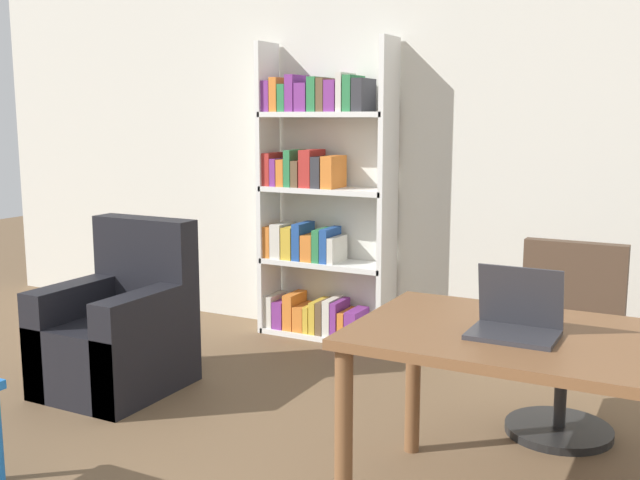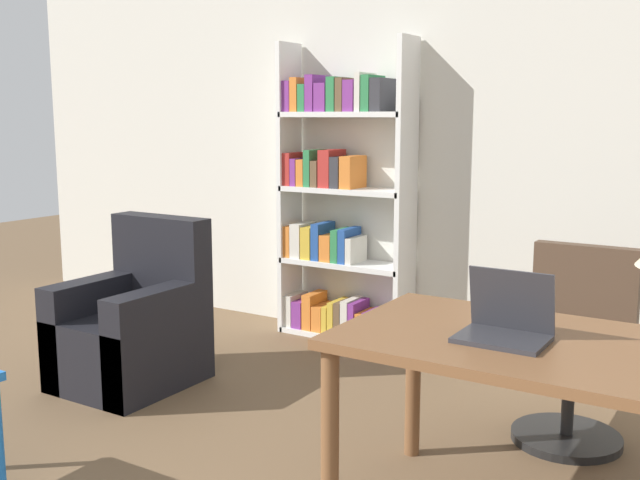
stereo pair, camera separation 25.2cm
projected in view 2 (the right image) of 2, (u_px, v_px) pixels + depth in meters
name	position (u px, v px, depth m)	size (l,w,h in m)	color
wall_back	(466.00, 149.00, 4.86)	(8.00, 0.06, 2.70)	silver
desk	(542.00, 368.00, 2.73)	(1.48, 0.86, 0.75)	brown
laptop	(505.00, 325.00, 2.74)	(0.32, 0.24, 0.25)	#2D2D33
office_chair	(574.00, 351.00, 3.62)	(0.53, 0.53, 0.94)	black
armchair	(134.00, 331.00, 4.39)	(0.67, 0.74, 0.97)	black
bookshelf	(336.00, 207.00, 5.23)	(0.97, 0.28, 2.07)	white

